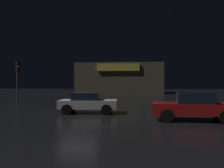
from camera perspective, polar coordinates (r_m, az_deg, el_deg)
The scene contains 5 objects.
ground_plane at distance 16.50m, azimuth -7.93°, elevation -6.78°, with size 120.00×120.00×0.00m, color black.
store_building at distance 47.80m, azimuth 1.95°, elevation 1.29°, with size 15.77×9.89×5.59m.
traffic_signal_main at distance 25.39m, azimuth -20.98°, elevation 2.48°, with size 0.43×0.41×4.04m.
car_near at distance 16.55m, azimuth -5.62°, elevation -4.26°, with size 3.91×2.20×1.38m.
car_far at distance 13.94m, azimuth 18.41°, elevation -4.92°, with size 4.42×2.21×1.52m.
Camera 1 is at (4.01, -15.87, 2.06)m, focal length 39.50 mm.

